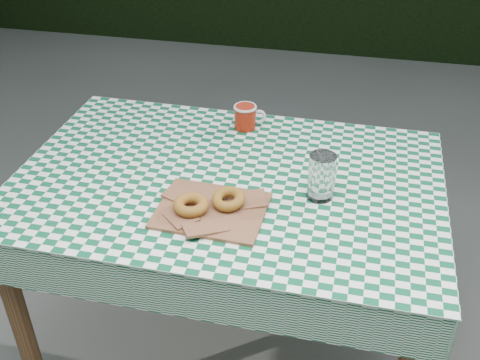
# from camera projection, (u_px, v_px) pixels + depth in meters

# --- Properties ---
(ground) EXTENTS (60.00, 60.00, 0.00)m
(ground) POSITION_uv_depth(u_px,v_px,m) (201.00, 310.00, 2.29)
(ground) COLOR #53534E
(ground) RESTS_ON ground
(table) EXTENTS (1.27, 0.86, 0.75)m
(table) POSITION_uv_depth(u_px,v_px,m) (229.00, 271.00, 1.93)
(table) COLOR #502C1B
(table) RESTS_ON ground
(tablecloth) EXTENTS (1.29, 0.88, 0.01)m
(tablecloth) POSITION_uv_depth(u_px,v_px,m) (227.00, 179.00, 1.72)
(tablecloth) COLOR #0C4D2E
(tablecloth) RESTS_ON table
(paper_bag) EXTENTS (0.31, 0.25, 0.02)m
(paper_bag) POSITION_uv_depth(u_px,v_px,m) (211.00, 209.00, 1.58)
(paper_bag) COLOR brown
(paper_bag) RESTS_ON tablecloth
(bagel_front) EXTENTS (0.14, 0.14, 0.03)m
(bagel_front) POSITION_uv_depth(u_px,v_px,m) (191.00, 205.00, 1.56)
(bagel_front) COLOR brown
(bagel_front) RESTS_ON paper_bag
(bagel_back) EXTENTS (0.12, 0.12, 0.03)m
(bagel_back) POSITION_uv_depth(u_px,v_px,m) (228.00, 199.00, 1.58)
(bagel_back) COLOR #8F5D1D
(bagel_back) RESTS_ON paper_bag
(coffee_mug) EXTENTS (0.18, 0.18, 0.08)m
(coffee_mug) POSITION_uv_depth(u_px,v_px,m) (245.00, 117.00, 1.96)
(coffee_mug) COLOR maroon
(coffee_mug) RESTS_ON tablecloth
(drinking_glass) EXTENTS (0.08, 0.08, 0.14)m
(drinking_glass) POSITION_uv_depth(u_px,v_px,m) (321.00, 177.00, 1.60)
(drinking_glass) COLOR white
(drinking_glass) RESTS_ON tablecloth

